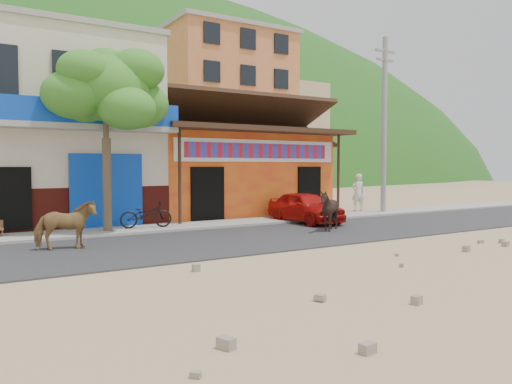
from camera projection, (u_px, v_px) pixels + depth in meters
ground at (334, 247)px, 13.75m from camera, size 120.00×120.00×0.00m
road at (282, 235)px, 15.87m from camera, size 60.00×5.00×0.04m
sidewalk at (229, 223)px, 18.83m from camera, size 60.00×2.00×0.12m
dance_club at (225, 175)px, 23.18m from camera, size 8.00×6.00×3.60m
cafe_building at (52, 133)px, 19.12m from camera, size 7.00×6.00×7.00m
apartment_front at (218, 117)px, 38.52m from camera, size 9.00×9.00×12.00m
apartment_rear at (271, 137)px, 48.42m from camera, size 8.00×8.00×10.00m
hillside at (15, 99)px, 72.38m from camera, size 100.00×40.00×24.00m
tree at (106, 138)px, 16.06m from camera, size 3.00×3.00×6.00m
utility_pole at (384, 125)px, 22.96m from camera, size 0.24×0.24×8.00m
cow_tan at (65, 225)px, 13.05m from camera, size 1.57×0.83×1.27m
cow_dark at (329, 211)px, 16.76m from camera, size 1.39×1.28×1.38m
red_car at (305, 207)px, 19.22m from camera, size 1.44×3.57×1.21m
scooter at (146, 214)px, 16.98m from camera, size 1.83×0.92×0.92m
pedestrian at (358, 193)px, 23.23m from camera, size 0.72×0.57×1.74m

